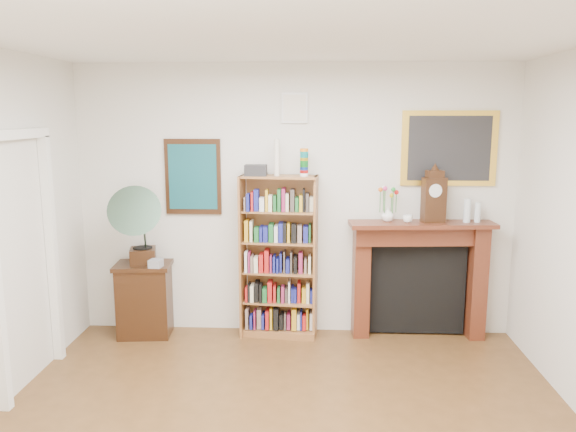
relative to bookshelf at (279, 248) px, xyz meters
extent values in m
cube|color=white|center=(0.15, -2.34, 1.86)|extent=(4.50, 5.00, 0.01)
cube|color=silver|center=(0.15, 0.16, 0.46)|extent=(4.50, 0.01, 2.80)
cube|color=white|center=(-2.05, -0.67, 0.11)|extent=(0.08, 0.08, 2.10)
cube|color=white|center=(-2.05, -1.14, 1.19)|extent=(0.08, 1.02, 0.08)
cube|color=black|center=(-0.90, 0.14, 0.71)|extent=(0.58, 0.03, 0.78)
cube|color=#124D57|center=(-0.90, 0.12, 0.71)|extent=(0.50, 0.01, 0.67)
cube|color=white|center=(0.15, 0.14, 1.41)|extent=(0.26, 0.03, 0.30)
cube|color=silver|center=(0.15, 0.12, 1.41)|extent=(0.22, 0.01, 0.26)
cube|color=yellow|center=(1.70, 0.14, 1.01)|extent=(0.95, 0.03, 0.75)
cube|color=#262628|center=(1.70, 0.12, 1.01)|extent=(0.82, 0.01, 0.65)
cube|color=brown|center=(-0.38, 0.00, -0.10)|extent=(0.05, 0.27, 1.68)
cube|color=brown|center=(0.38, 0.00, -0.10)|extent=(0.05, 0.27, 1.68)
cube|color=brown|center=(0.00, 0.00, 0.73)|extent=(0.80, 0.35, 0.02)
cube|color=brown|center=(0.00, 0.00, -0.90)|extent=(0.80, 0.35, 0.07)
cube|color=brown|center=(0.00, 0.13, -0.10)|extent=(0.77, 0.09, 1.68)
cube|color=brown|center=(0.00, 0.00, -0.57)|extent=(0.75, 0.33, 0.02)
cube|color=brown|center=(0.00, 0.00, -0.26)|extent=(0.75, 0.33, 0.02)
cube|color=brown|center=(0.00, 0.00, 0.06)|extent=(0.75, 0.33, 0.02)
cube|color=brown|center=(0.00, 0.00, 0.38)|extent=(0.75, 0.33, 0.02)
cube|color=black|center=(-1.40, -0.07, -0.55)|extent=(0.60, 0.46, 0.77)
cube|color=#431B0F|center=(0.85, 0.03, -0.35)|extent=(0.18, 0.23, 1.18)
cube|color=#431B0F|center=(2.03, 0.03, -0.35)|extent=(0.18, 0.23, 1.18)
cube|color=#431B0F|center=(1.44, 0.03, 0.15)|extent=(1.35, 0.31, 0.19)
cube|color=#431B0F|center=(1.44, -0.01, 0.26)|extent=(1.47, 0.45, 0.04)
cube|color=black|center=(1.44, 0.10, -0.44)|extent=(0.98, 0.09, 0.94)
cube|color=black|center=(-1.40, -0.04, -0.09)|extent=(0.31, 0.31, 0.16)
cylinder|color=black|center=(-1.40, -0.04, -0.01)|extent=(0.24, 0.24, 0.01)
cone|color=#2B3F30|center=(-1.40, -0.19, 0.34)|extent=(0.65, 0.74, 0.66)
cube|color=#B5B5C2|center=(-1.23, -0.20, -0.13)|extent=(0.14, 0.14, 0.08)
cube|color=black|center=(1.54, -0.01, 0.51)|extent=(0.25, 0.17, 0.45)
cylinder|color=white|center=(1.54, -0.07, 0.61)|extent=(0.13, 0.04, 0.13)
cube|color=black|center=(1.54, -0.01, 0.76)|extent=(0.18, 0.14, 0.08)
imported|color=white|center=(1.10, 0.03, 0.35)|extent=(0.17, 0.17, 0.13)
imported|color=white|center=(1.29, -0.04, 0.32)|extent=(0.13, 0.13, 0.08)
cylinder|color=silver|center=(1.88, 0.01, 0.40)|extent=(0.07, 0.07, 0.24)
cylinder|color=silver|center=(1.99, 0.01, 0.38)|extent=(0.06, 0.06, 0.20)
camera|label=1|loc=(0.36, -5.58, 1.35)|focal=35.00mm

